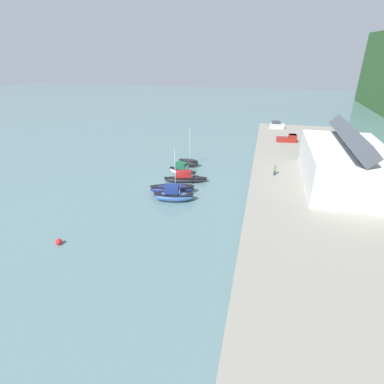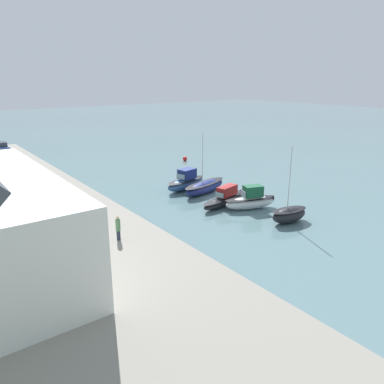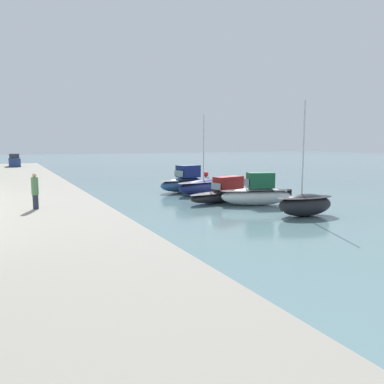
# 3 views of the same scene
# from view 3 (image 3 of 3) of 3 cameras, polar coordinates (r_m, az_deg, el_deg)

# --- Properties ---
(ground_plane) EXTENTS (320.00, 320.00, 0.00)m
(ground_plane) POSITION_cam_3_polar(r_m,az_deg,el_deg) (35.67, 4.99, -0.85)
(ground_plane) COLOR slate
(moored_boat_0) EXTENTS (2.32, 4.50, 8.02)m
(moored_boat_0) POSITION_cam_3_polar(r_m,az_deg,el_deg) (27.59, 16.85, -1.78)
(moored_boat_0) COLOR black
(moored_boat_0) RESTS_ON ground_plane
(moored_boat_1) EXTENTS (3.68, 6.35, 2.73)m
(moored_boat_1) POSITION_cam_3_polar(r_m,az_deg,el_deg) (31.50, 9.91, -0.19)
(moored_boat_1) COLOR silver
(moored_boat_1) RESTS_ON ground_plane
(moored_boat_2) EXTENTS (3.49, 8.20, 2.21)m
(moored_boat_2) POSITION_cam_3_polar(r_m,az_deg,el_deg) (33.16, 5.17, -0.11)
(moored_boat_2) COLOR black
(moored_boat_2) RESTS_ON ground_plane
(moored_boat_3) EXTENTS (4.08, 7.95, 7.92)m
(moored_boat_3) POSITION_cam_3_polar(r_m,az_deg,el_deg) (37.98, 2.38, 0.92)
(moored_boat_3) COLOR navy
(moored_boat_3) RESTS_ON ground_plane
(moored_boat_4) EXTENTS (3.41, 6.75, 2.81)m
(moored_boat_4) POSITION_cam_3_polar(r_m,az_deg,el_deg) (39.90, -0.88, 1.55)
(moored_boat_4) COLOR #33568E
(moored_boat_4) RESTS_ON ground_plane
(parked_car_1) EXTENTS (4.21, 1.82, 2.16)m
(parked_car_1) POSITION_cam_3_polar(r_m,az_deg,el_deg) (70.17, -25.43, 4.28)
(parked_car_1) COLOR navy
(parked_car_1) RESTS_ON quay_promenade
(person_on_quay) EXTENTS (0.40, 0.40, 2.14)m
(person_on_quay) POSITION_cam_3_polar(r_m,az_deg,el_deg) (23.87, -22.80, 0.18)
(person_on_quay) COLOR #232838
(person_on_quay) RESTS_ON quay_promenade
(mooring_buoy_0) EXTENTS (0.79, 0.79, 0.79)m
(mooring_buoy_0) POSITION_cam_3_polar(r_m,az_deg,el_deg) (57.92, 2.13, 2.73)
(mooring_buoy_0) COLOR red
(mooring_buoy_0) RESTS_ON ground_plane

